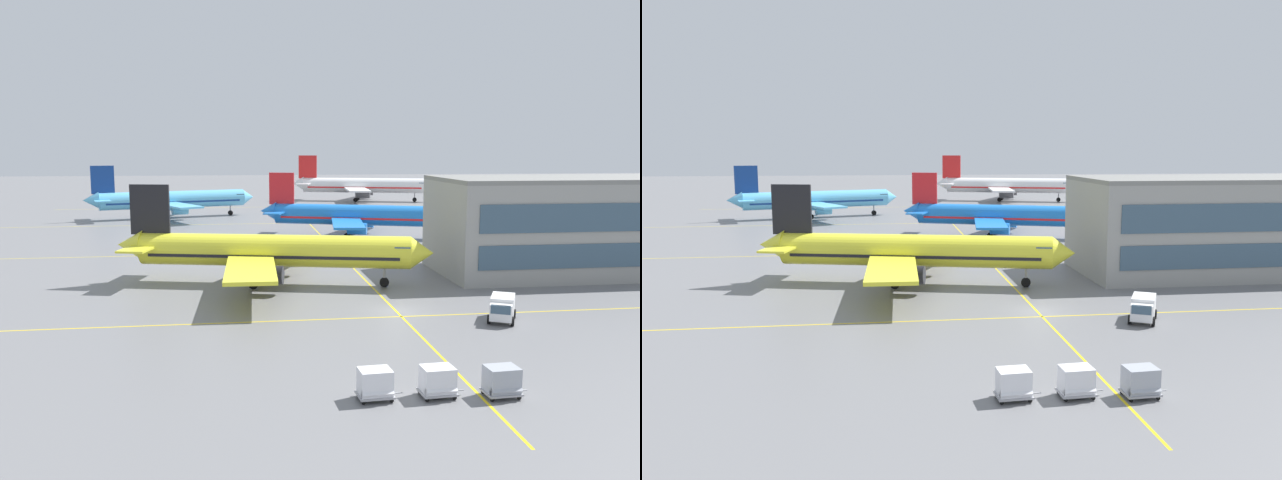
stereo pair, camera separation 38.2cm
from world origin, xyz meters
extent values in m
plane|color=slate|center=(0.00, 0.00, 0.00)|extent=(600.00, 600.00, 0.00)
cylinder|color=yellow|center=(-10.29, 12.71, 3.76)|extent=(29.35, 10.29, 3.49)
cone|color=yellow|center=(5.14, 8.97, 3.76)|extent=(3.12, 3.88, 3.42)
cone|color=yellow|center=(-25.98, 16.50, 4.13)|extent=(3.63, 3.91, 3.31)
cube|color=black|center=(-23.66, 15.94, 8.07)|extent=(4.36, 1.36, 5.50)
cube|color=yellow|center=(-24.76, 13.37, 4.13)|extent=(3.98, 5.33, 0.22)
cube|color=yellow|center=(-23.46, 18.72, 4.13)|extent=(3.98, 5.33, 0.22)
cube|color=yellow|center=(-13.01, 5.34, 3.21)|extent=(5.15, 13.89, 0.37)
cube|color=yellow|center=(-9.35, 20.50, 3.21)|extent=(10.25, 14.47, 0.37)
cylinder|color=black|center=(-11.23, 8.02, 2.02)|extent=(3.48, 2.61, 1.93)
cylinder|color=black|center=(-8.99, 17.30, 2.02)|extent=(3.48, 2.61, 1.93)
cube|color=#385166|center=(3.09, 9.47, 4.27)|extent=(2.36, 3.51, 0.64)
cube|color=black|center=(-10.29, 12.71, 3.33)|extent=(27.08, 9.77, 0.33)
cylinder|color=#99999E|center=(1.30, 9.90, 1.51)|extent=(0.26, 0.26, 1.51)
cylinder|color=black|center=(1.30, 9.90, 0.50)|extent=(1.08, 0.64, 1.01)
cylinder|color=#99999E|center=(-12.63, 10.82, 1.51)|extent=(0.26, 0.26, 1.51)
cylinder|color=black|center=(-12.63, 10.82, 0.50)|extent=(1.08, 0.64, 1.01)
cylinder|color=#99999E|center=(-11.51, 15.45, 1.51)|extent=(0.26, 0.26, 1.51)
cylinder|color=black|center=(-11.51, 15.45, 0.50)|extent=(1.08, 0.64, 1.01)
cylinder|color=blue|center=(6.26, 47.89, 3.70)|extent=(28.41, 12.83, 3.43)
cone|color=blue|center=(21.01, 42.70, 3.70)|extent=(3.33, 3.95, 3.36)
cone|color=blue|center=(-8.74, 53.16, 4.07)|extent=(3.81, 4.04, 3.26)
cube|color=red|center=(-6.52, 52.38, 7.95)|extent=(4.20, 1.75, 5.42)
cube|color=blue|center=(-7.85, 49.98, 4.07)|extent=(4.29, 5.39, 0.22)
cube|color=blue|center=(-6.05, 55.09, 4.07)|extent=(4.29, 5.39, 0.22)
cube|color=blue|center=(2.86, 40.94, 3.16)|extent=(6.40, 14.04, 0.36)
cube|color=blue|center=(7.96, 55.43, 3.16)|extent=(11.07, 14.02, 0.36)
cylinder|color=blue|center=(4.87, 43.39, 1.99)|extent=(3.53, 2.81, 1.90)
cylinder|color=blue|center=(7.99, 52.26, 1.99)|extent=(3.53, 2.81, 1.90)
cube|color=#385166|center=(19.05, 43.39, 4.20)|extent=(2.58, 3.52, 0.63)
cube|color=red|center=(6.26, 47.89, 3.28)|extent=(26.24, 12.10, 0.33)
cylinder|color=#99999E|center=(17.34, 43.99, 1.49)|extent=(0.25, 0.25, 1.49)
cylinder|color=black|center=(17.34, 43.99, 0.50)|extent=(1.07, 0.71, 0.99)
cylinder|color=#99999E|center=(3.78, 46.27, 1.49)|extent=(0.25, 0.25, 1.49)
cylinder|color=black|center=(3.78, 46.27, 0.50)|extent=(1.07, 0.71, 0.99)
cylinder|color=#99999E|center=(5.34, 50.70, 1.49)|extent=(0.25, 0.25, 1.49)
cylinder|color=black|center=(5.34, 50.70, 0.50)|extent=(1.07, 0.71, 0.99)
cylinder|color=#5BB7E5|center=(-27.46, 82.52, 3.92)|extent=(30.32, 12.22, 3.63)
cone|color=#5BB7E5|center=(-11.63, 87.25, 3.92)|extent=(3.40, 4.12, 3.56)
cone|color=#5BB7E5|center=(-43.57, 77.71, 4.30)|extent=(3.92, 4.18, 3.45)
cube|color=navy|center=(-41.19, 78.42, 8.40)|extent=(4.49, 1.64, 5.73)
cube|color=#5BB7E5|center=(-40.83, 75.54, 4.30)|extent=(4.35, 5.63, 0.23)
cube|color=#5BB7E5|center=(-42.47, 81.03, 4.30)|extent=(4.35, 5.63, 0.23)
cube|color=#5BB7E5|center=(-26.05, 74.47, 3.34)|extent=(11.22, 14.95, 0.38)
cube|color=#5BB7E5|center=(-30.70, 90.02, 3.34)|extent=(6.11, 14.68, 0.38)
cylinder|color=#5BB7E5|center=(-25.86, 77.81, 2.10)|extent=(3.69, 2.85, 2.01)
cylinder|color=#5BB7E5|center=(-28.70, 87.33, 2.10)|extent=(3.69, 2.85, 2.01)
cube|color=#385166|center=(-13.74, 86.62, 4.44)|extent=(2.60, 3.69, 0.67)
cube|color=navy|center=(-27.46, 82.52, 3.46)|extent=(27.99, 11.56, 0.34)
cylinder|color=#99999E|center=(-15.57, 86.07, 1.58)|extent=(0.27, 0.27, 1.58)
cylinder|color=black|center=(-15.57, 86.07, 0.53)|extent=(1.13, 0.71, 1.05)
cylinder|color=#99999E|center=(-28.58, 79.59, 1.58)|extent=(0.27, 0.27, 1.58)
cylinder|color=black|center=(-28.58, 79.59, 0.53)|extent=(1.13, 0.71, 1.05)
cylinder|color=#99999E|center=(-30.00, 84.35, 1.58)|extent=(0.27, 0.27, 1.58)
cylinder|color=black|center=(-30.00, 84.35, 0.53)|extent=(1.13, 0.71, 1.05)
cylinder|color=white|center=(21.73, 119.19, 4.44)|extent=(34.38, 14.07, 4.12)
cone|color=white|center=(39.66, 113.72, 4.44)|extent=(3.87, 4.68, 4.04)
cone|color=white|center=(3.48, 124.76, 4.88)|extent=(4.46, 4.76, 3.91)
cube|color=red|center=(6.18, 123.94, 9.54)|extent=(5.09, 1.89, 6.50)
cube|color=white|center=(4.71, 120.99, 4.88)|extent=(4.96, 6.40, 0.26)
cube|color=white|center=(6.61, 127.21, 4.88)|extent=(4.96, 6.40, 0.26)
cube|color=white|center=(18.00, 110.70, 3.79)|extent=(7.03, 16.69, 0.43)
cube|color=white|center=(23.38, 128.32, 3.79)|extent=(12.81, 16.95, 0.43)
cylinder|color=#4C4C51|center=(20.29, 113.74, 2.38)|extent=(4.19, 3.25, 2.28)
cylinder|color=#4C4C51|center=(23.58, 124.52, 2.38)|extent=(4.19, 3.25, 2.28)
cube|color=#385166|center=(37.28, 114.44, 5.04)|extent=(2.97, 4.19, 0.76)
cube|color=red|center=(21.73, 119.19, 3.93)|extent=(31.74, 13.30, 0.39)
cylinder|color=#99999E|center=(35.20, 115.08, 1.79)|extent=(0.30, 0.30, 1.79)
cylinder|color=black|center=(35.20, 115.08, 0.60)|extent=(1.28, 0.81, 1.19)
cylinder|color=#99999E|center=(18.83, 117.13, 1.79)|extent=(0.30, 0.30, 1.79)
cylinder|color=black|center=(18.83, 117.13, 0.60)|extent=(1.28, 0.81, 1.19)
cylinder|color=#99999E|center=(20.48, 122.52, 1.79)|extent=(0.30, 0.30, 1.79)
cylinder|color=black|center=(20.48, 122.52, 0.60)|extent=(1.28, 0.81, 1.19)
cube|color=yellow|center=(0.00, -2.00, 0.00)|extent=(116.50, 0.20, 0.01)
cube|color=yellow|center=(0.00, 33.57, 0.00)|extent=(116.50, 0.20, 0.01)
cube|color=yellow|center=(0.00, 69.14, 0.00)|extent=(116.50, 0.20, 0.01)
cube|color=yellow|center=(0.00, 104.70, 0.00)|extent=(116.50, 0.20, 0.01)
cube|color=yellow|center=(0.00, 51.35, 0.00)|extent=(0.20, 156.50, 0.01)
cube|color=white|center=(8.46, -3.99, 1.25)|extent=(3.07, 3.54, 1.70)
cube|color=white|center=(7.56, -5.72, 1.10)|extent=(2.20, 1.98, 1.40)
cube|color=#385166|center=(7.33, -6.17, 1.45)|extent=(1.59, 1.06, 0.70)
cylinder|color=black|center=(6.74, -5.24, 0.40)|extent=(0.62, 0.84, 0.80)
cylinder|color=black|center=(8.43, -6.12, 0.40)|extent=(0.62, 0.84, 0.80)
cylinder|color=black|center=(7.94, -2.93, 0.40)|extent=(0.62, 0.84, 0.80)
cylinder|color=black|center=(9.63, -3.81, 0.40)|extent=(0.62, 0.84, 0.80)
cube|color=#99999E|center=(-6.38, -19.74, 0.30)|extent=(2.19, 1.72, 0.12)
cube|color=silver|center=(-6.38, -19.74, 1.11)|extent=(1.98, 1.54, 1.50)
cube|color=silver|center=(-6.35, -20.34, 0.58)|extent=(1.93, 0.66, 0.57)
cylinder|color=#99999E|center=(-5.03, -19.66, 0.30)|extent=(0.70, 0.12, 0.08)
cylinder|color=black|center=(-5.50, -20.31, 0.12)|extent=(0.25, 0.11, 0.24)
cylinder|color=black|center=(-5.57, -19.07, 0.12)|extent=(0.25, 0.11, 0.24)
cylinder|color=black|center=(-7.20, -20.40, 0.12)|extent=(0.25, 0.11, 0.24)
cylinder|color=black|center=(-7.26, -19.17, 0.12)|extent=(0.25, 0.11, 0.24)
cube|color=#99999E|center=(-2.60, -19.83, 0.30)|extent=(2.19, 1.72, 0.12)
cube|color=silver|center=(-2.60, -19.83, 1.11)|extent=(1.98, 1.54, 1.50)
cube|color=silver|center=(-2.56, -20.43, 0.58)|extent=(1.93, 0.66, 0.57)
cylinder|color=#99999E|center=(-1.25, -19.75, 0.30)|extent=(0.70, 0.12, 0.08)
cylinder|color=black|center=(-1.71, -20.40, 0.12)|extent=(0.25, 0.11, 0.24)
cylinder|color=black|center=(-1.78, -19.16, 0.12)|extent=(0.25, 0.11, 0.24)
cylinder|color=black|center=(-3.41, -20.50, 0.12)|extent=(0.25, 0.11, 0.24)
cylinder|color=black|center=(-3.48, -19.26, 0.12)|extent=(0.25, 0.11, 0.24)
cube|color=#99999E|center=(1.19, -20.33, 0.30)|extent=(2.19, 1.72, 0.12)
cube|color=#9EA3AD|center=(1.19, -20.33, 1.11)|extent=(1.98, 1.54, 1.50)
cube|color=#9EA3AD|center=(1.22, -20.93, 0.58)|extent=(1.93, 0.66, 0.57)
cylinder|color=#99999E|center=(2.54, -20.26, 0.30)|extent=(0.70, 0.12, 0.08)
cylinder|color=black|center=(2.07, -20.90, 0.12)|extent=(0.25, 0.11, 0.24)
cylinder|color=black|center=(2.00, -19.67, 0.12)|extent=(0.25, 0.11, 0.24)
cylinder|color=black|center=(0.37, -21.00, 0.12)|extent=(0.25, 0.11, 0.24)
cylinder|color=black|center=(0.30, -19.76, 0.12)|extent=(0.25, 0.11, 0.24)
camera|label=1|loc=(-14.29, -54.16, 14.68)|focal=35.11mm
camera|label=2|loc=(-13.91, -54.21, 14.68)|focal=35.11mm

